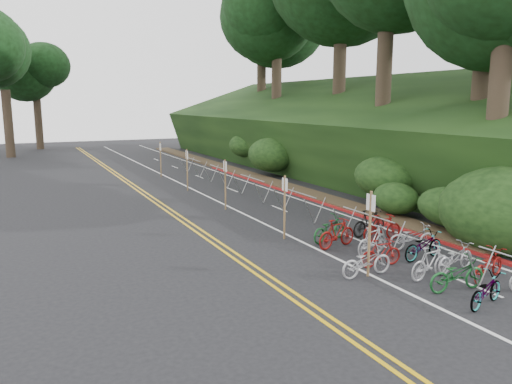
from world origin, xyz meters
TOP-DOWN VIEW (x-y plane):
  - ground at (0.00, 0.00)m, footprint 120.00×120.00m
  - road_markings at (0.63, 10.10)m, footprint 7.47×80.00m
  - red_curb at (5.70, 12.00)m, footprint 0.25×28.00m
  - embankment at (12.96, 19.04)m, footprint 14.30×48.14m
  - bike_racks_rest at (3.00, 13.00)m, footprint 1.14×23.00m
  - signpost_near at (0.86, 0.18)m, footprint 0.08×0.40m
  - signposts_rest at (0.60, 14.00)m, footprint 0.08×18.40m
  - bike_front at (0.80, 0.21)m, footprint 0.67×1.82m
  - bike_valet at (3.00, 0.74)m, footprint 3.38×8.82m

SIDE VIEW (x-z plane):
  - ground at x=0.00m, z-range 0.00..0.00m
  - road_markings at x=0.63m, z-range 0.00..0.01m
  - red_curb at x=5.70m, z-range 0.00..0.10m
  - bike_front at x=0.80m, z-range 0.00..0.95m
  - bike_valet at x=3.00m, z-range -0.05..1.03m
  - bike_racks_rest at x=3.00m, z-range 0.27..1.44m
  - signposts_rest at x=0.60m, z-range 0.18..2.68m
  - signpost_near at x=0.86m, z-range 0.19..2.84m
  - embankment at x=12.96m, z-range -1.99..7.12m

